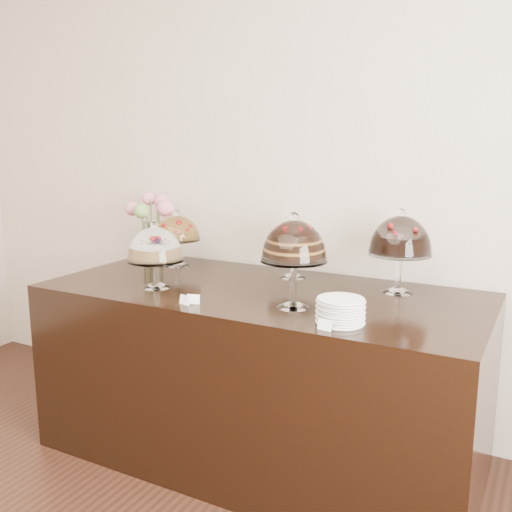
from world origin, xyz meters
The scene contains 12 objects.
wall_back centered at (0.00, 3.00, 1.50)m, with size 5.00×0.04×3.00m, color beige.
display_counter centered at (0.11, 2.45, 0.45)m, with size 2.20×1.00×0.90m, color black.
cake_stand_sugar_sponge centered at (-0.38, 2.24, 1.11)m, with size 0.29×0.29×0.34m.
cake_stand_choco_layer centered at (0.38, 2.24, 1.19)m, with size 0.30×0.30×0.43m.
cake_stand_cheesecake centered at (0.14, 2.76, 1.13)m, with size 0.28×0.28×0.36m.
cake_stand_dark_choco centered at (0.73, 2.71, 1.17)m, with size 0.31×0.31×0.42m.
cake_stand_fruit_tart centered at (-0.58, 2.71, 1.11)m, with size 0.28×0.28×0.34m.
flower_vase centered at (-0.82, 2.77, 1.15)m, with size 0.31×0.29×0.42m.
plate_stack centered at (0.65, 2.12, 0.95)m, with size 0.20×0.20×0.10m.
price_card_left centered at (-0.04, 2.08, 0.92)m, with size 0.06×0.01×0.04m, color white.
price_card_right centered at (0.62, 2.01, 0.92)m, with size 0.06×0.01×0.04m, color white.
price_card_extra centered at (-0.07, 2.04, 0.92)m, with size 0.06×0.01×0.04m, color white.
Camera 1 is at (1.39, -0.01, 1.63)m, focal length 40.00 mm.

